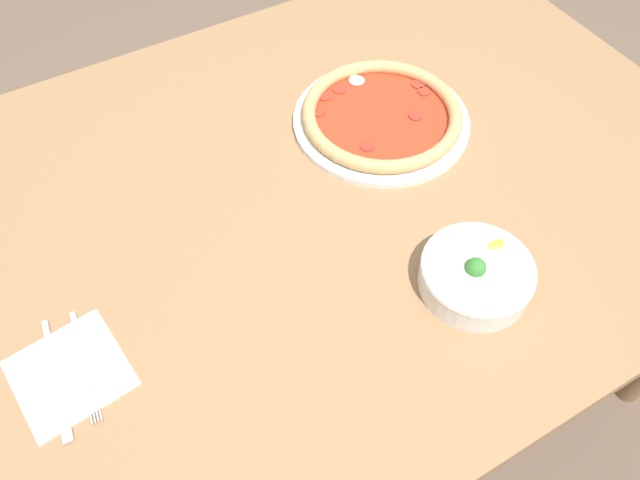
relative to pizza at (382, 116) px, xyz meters
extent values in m
plane|color=brown|center=(0.13, 0.08, -0.77)|extent=(8.00, 8.00, 0.00)
cube|color=#99724C|center=(0.13, 0.08, -0.03)|extent=(1.38, 1.07, 0.03)
cylinder|color=olive|center=(-0.49, -0.38, -0.41)|extent=(0.06, 0.06, 0.72)
cylinder|color=olive|center=(0.75, -0.38, -0.41)|extent=(0.06, 0.06, 0.72)
cylinder|color=white|center=(0.00, 0.00, -0.01)|extent=(0.34, 0.34, 0.01)
torus|color=tan|center=(0.00, 0.00, 0.01)|extent=(0.30, 0.30, 0.03)
cylinder|color=red|center=(0.00, 0.00, 0.00)|extent=(0.27, 0.27, 0.01)
cylinder|color=#A83323|center=(0.07, -0.10, 0.00)|extent=(0.03, 0.03, 0.00)
cylinder|color=#A83323|center=(-0.11, -0.02, 0.00)|extent=(0.03, 0.03, 0.00)
cylinder|color=#A83323|center=(0.03, -0.10, 0.00)|extent=(0.03, 0.03, 0.00)
cylinder|color=#A83323|center=(0.07, 0.06, 0.00)|extent=(0.03, 0.03, 0.00)
cylinder|color=#A83323|center=(-0.11, -0.04, 0.00)|extent=(0.03, 0.03, 0.00)
cylinder|color=#A83323|center=(-0.05, 0.03, 0.00)|extent=(0.03, 0.03, 0.00)
cylinder|color=#A83323|center=(0.10, -0.07, 0.00)|extent=(0.03, 0.03, 0.00)
ellipsoid|color=silver|center=(-0.01, -0.11, 0.00)|extent=(0.03, 0.03, 0.01)
cylinder|color=white|center=(0.08, 0.38, 0.01)|extent=(0.17, 0.17, 0.05)
torus|color=white|center=(0.08, 0.38, 0.03)|extent=(0.18, 0.18, 0.01)
ellipsoid|color=#998466|center=(0.05, 0.40, 0.02)|extent=(0.03, 0.04, 0.02)
ellipsoid|color=tan|center=(0.09, 0.44, 0.02)|extent=(0.04, 0.04, 0.02)
ellipsoid|color=tan|center=(0.11, 0.34, 0.02)|extent=(0.03, 0.04, 0.02)
ellipsoid|color=tan|center=(0.13, 0.37, 0.02)|extent=(0.04, 0.03, 0.02)
sphere|color=#388433|center=(0.08, 0.38, 0.03)|extent=(0.03, 0.03, 0.03)
ellipsoid|color=yellow|center=(0.03, 0.36, 0.03)|extent=(0.04, 0.02, 0.02)
cube|color=white|center=(0.67, 0.21, -0.02)|extent=(0.17, 0.17, 0.00)
cube|color=silver|center=(0.64, 0.19, -0.01)|extent=(0.02, 0.13, 0.00)
cube|color=silver|center=(0.66, 0.28, -0.01)|extent=(0.01, 0.06, 0.00)
cube|color=silver|center=(0.66, 0.28, -0.01)|extent=(0.01, 0.06, 0.00)
cube|color=silver|center=(0.65, 0.28, -0.01)|extent=(0.01, 0.06, 0.00)
cube|color=silver|center=(0.65, 0.28, -0.01)|extent=(0.01, 0.06, 0.00)
cube|color=silver|center=(0.68, 0.15, -0.01)|extent=(0.02, 0.08, 0.01)
cube|color=silver|center=(0.69, 0.25, -0.01)|extent=(0.03, 0.12, 0.00)
camera|label=1|loc=(0.55, 0.72, 0.81)|focal=35.00mm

